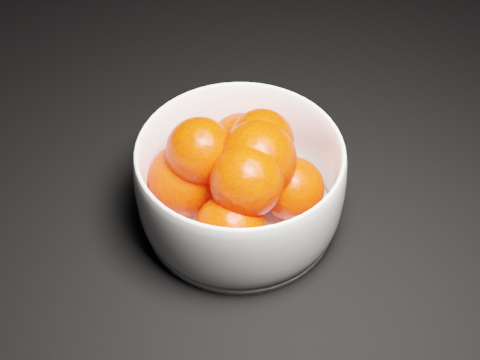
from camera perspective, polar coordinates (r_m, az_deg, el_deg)
The scene contains 3 objects.
ground at distance 0.81m, azimuth 9.23°, elevation 8.65°, with size 3.00×3.00×0.00m, color black.
bowl at distance 0.61m, azimuth -0.00°, elevation -0.30°, with size 0.19×0.19×0.09m.
orange_pile at distance 0.60m, azimuth -0.28°, elevation 0.72°, with size 0.15×0.15×0.11m.
Camera 1 is at (0.25, -0.59, 0.49)m, focal length 50.00 mm.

